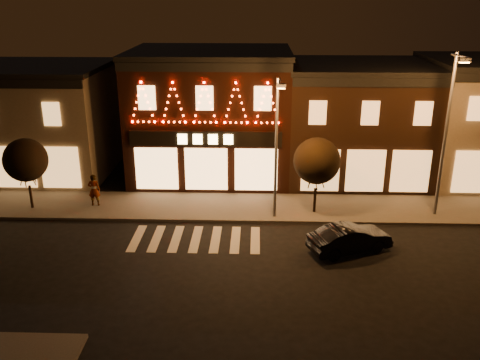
{
  "coord_description": "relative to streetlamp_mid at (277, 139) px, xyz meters",
  "views": [
    {
      "loc": [
        3.02,
        -19.52,
        11.84
      ],
      "look_at": [
        2.23,
        4.0,
        3.21
      ],
      "focal_mm": 38.93,
      "sensor_mm": 36.0,
      "label": 1
    }
  ],
  "objects": [
    {
      "name": "building_pulp",
      "position": [
        -4.05,
        7.56,
        -0.42
      ],
      "size": [
        10.2,
        8.34,
        8.3
      ],
      "color": "black",
      "rests_on": "ground"
    },
    {
      "name": "building_right_a",
      "position": [
        5.45,
        7.57,
        -0.82
      ],
      "size": [
        9.2,
        8.28,
        7.5
      ],
      "color": "#321C11",
      "rests_on": "ground"
    },
    {
      "name": "tree_right",
      "position": [
        2.23,
        0.92,
        -1.46
      ],
      "size": [
        2.55,
        2.55,
        4.26
      ],
      "rotation": [
        0.0,
        0.0,
        0.03
      ],
      "color": "black",
      "rests_on": "sidewalk_far"
    },
    {
      "name": "streetlamp_right",
      "position": [
        8.84,
        0.59,
        0.72
      ],
      "size": [
        0.63,
        2.02,
        8.78
      ],
      "rotation": [
        0.0,
        0.0,
        0.14
      ],
      "color": "#59595E",
      "rests_on": "sidewalk_far"
    },
    {
      "name": "ground",
      "position": [
        -4.05,
        -6.42,
        -4.58
      ],
      "size": [
        120.0,
        120.0,
        0.0
      ],
      "primitive_type": "plane",
      "color": "black",
      "rests_on": "ground"
    },
    {
      "name": "tree_left",
      "position": [
        -13.8,
        0.98,
        -1.6
      ],
      "size": [
        2.42,
        2.42,
        4.05
      ],
      "rotation": [
        0.0,
        0.0,
        0.02
      ],
      "color": "black",
      "rests_on": "sidewalk_far"
    },
    {
      "name": "streetlamp_mid",
      "position": [
        0.0,
        0.0,
        0.0
      ],
      "size": [
        0.49,
        1.73,
        7.56
      ],
      "rotation": [
        0.0,
        0.0,
        -0.07
      ],
      "color": "#59595E",
      "rests_on": "sidewalk_far"
    },
    {
      "name": "building_left",
      "position": [
        -17.05,
        7.57,
        -0.92
      ],
      "size": [
        12.2,
        8.28,
        7.3
      ],
      "color": "#756953",
      "rests_on": "ground"
    },
    {
      "name": "dark_sedan",
      "position": [
        3.47,
        -3.43,
        -3.92
      ],
      "size": [
        4.26,
        2.84,
        1.33
      ],
      "primitive_type": "imported",
      "rotation": [
        0.0,
        0.0,
        1.96
      ],
      "color": "black",
      "rests_on": "ground"
    },
    {
      "name": "pedestrian",
      "position": [
        -10.3,
        1.44,
        -3.5
      ],
      "size": [
        0.71,
        0.49,
        1.87
      ],
      "primitive_type": "imported",
      "rotation": [
        0.0,
        0.0,
        3.2
      ],
      "color": "gray",
      "rests_on": "sidewalk_far"
    },
    {
      "name": "sidewalk_far",
      "position": [
        -2.05,
        1.58,
        -4.51
      ],
      "size": [
        44.0,
        4.0,
        0.15
      ],
      "primitive_type": "cube",
      "color": "#47423D",
      "rests_on": "ground"
    }
  ]
}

